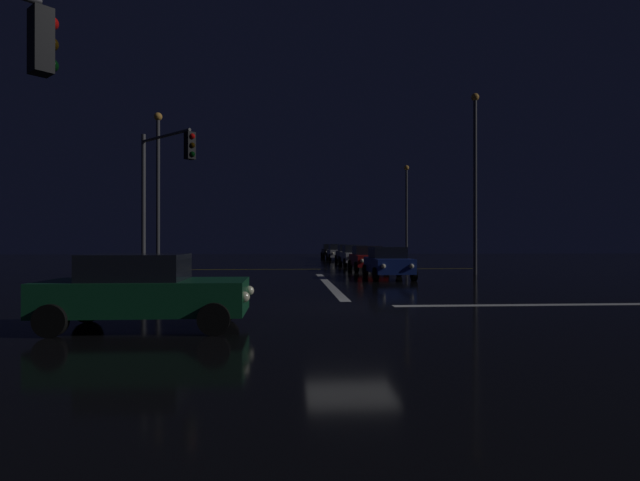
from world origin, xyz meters
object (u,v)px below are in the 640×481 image
sedan_gray (348,254)px  sedan_black (331,251)px  traffic_signal_nw (162,179)px  sedan_silver (338,252)px  streetlamp_right_far (407,206)px  sedan_blue (388,262)px  sedan_red (367,258)px  streetlamp_left_near (158,181)px  sedan_green_crossing (144,290)px  streetlamp_right_near (475,171)px  sedan_white (355,255)px

sedan_gray → sedan_black: same height
sedan_gray → sedan_black: 12.54m
traffic_signal_nw → sedan_silver: bearing=70.3°
sedan_black → sedan_silver: bearing=-88.6°
sedan_silver → sedan_black: 5.88m
streetlamp_right_far → sedan_blue: bearing=-106.3°
sedan_red → sedan_silver: size_ratio=1.00×
streetlamp_left_near → sedan_red: bearing=17.6°
sedan_red → sedan_gray: 11.70m
streetlamp_left_near → sedan_blue: bearing=-12.7°
sedan_silver → traffic_signal_nw: traffic_signal_nw is taller
sedan_blue → sedan_green_crossing: bearing=-120.3°
traffic_signal_nw → streetlamp_right_near: bearing=21.7°
traffic_signal_nw → streetlamp_right_far: (15.62, 22.22, 0.54)m
traffic_signal_nw → sedan_red: bearing=44.5°
sedan_black → sedan_green_crossing: bearing=-100.1°
sedan_gray → sedan_green_crossing: 32.93m
sedan_red → sedan_black: size_ratio=1.00×
traffic_signal_nw → streetlamp_right_near: streetlamp_right_near is taller
sedan_black → streetlamp_left_near: 30.67m
sedan_white → traffic_signal_nw: (-10.23, -16.39, 3.61)m
sedan_white → sedan_green_crossing: bearing=-106.9°
sedan_white → sedan_green_crossing: 27.78m
sedan_red → sedan_white: (0.07, 6.39, 0.00)m
sedan_black → streetlamp_left_near: (-11.74, -28.01, 4.25)m
sedan_white → streetlamp_right_near: bearing=-62.1°
sedan_gray → sedan_silver: bearing=92.2°
sedan_white → streetlamp_left_near: (-11.96, -10.17, 4.25)m
traffic_signal_nw → streetlamp_right_near: 16.87m
sedan_silver → sedan_gray: bearing=-87.8°
sedan_green_crossing → sedan_blue: bearing=59.7°
streetlamp_right_near → streetlamp_left_near: bearing=180.0°
sedan_blue → streetlamp_right_far: streetlamp_right_far is taller
sedan_red → sedan_silver: 18.35m
streetlamp_right_far → streetlamp_left_near: streetlamp_left_near is taller
sedan_white → streetlamp_right_near: size_ratio=0.43×
sedan_gray → sedan_silver: 6.66m
sedan_black → streetlamp_right_far: size_ratio=0.51×
sedan_blue → sedan_silver: (0.00, 24.80, 0.00)m
traffic_signal_nw → streetlamp_right_near: size_ratio=0.64×
sedan_silver → streetlamp_right_near: streetlamp_right_near is taller
sedan_green_crossing → streetlamp_left_near: 17.37m
sedan_white → streetlamp_right_near: (5.39, -10.17, 4.96)m
streetlamp_right_near → sedan_gray: bearing=108.6°
sedan_black → sedan_green_crossing: size_ratio=1.00×
sedan_blue → sedan_red: 6.45m
sedan_white → sedan_gray: same height
sedan_black → sedan_blue: bearing=-89.7°
sedan_silver → traffic_signal_nw: size_ratio=0.67×
sedan_white → sedan_blue: bearing=-90.3°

